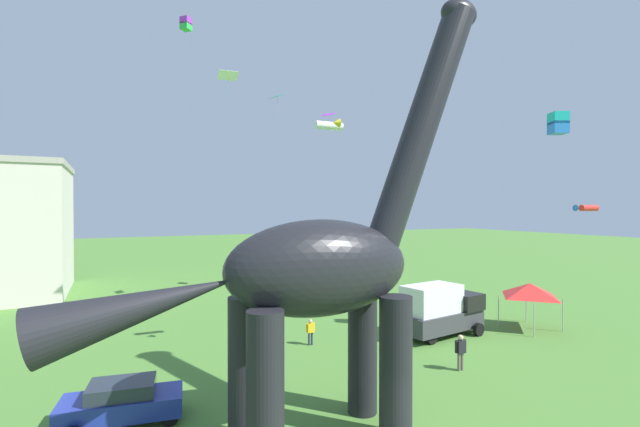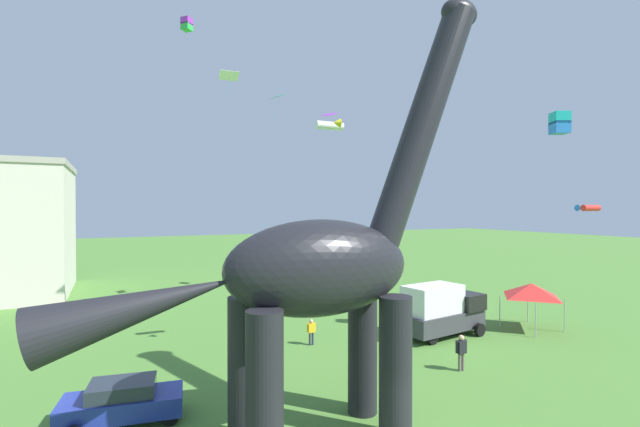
# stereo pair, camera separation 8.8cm
# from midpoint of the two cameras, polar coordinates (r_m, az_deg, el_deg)

# --- Properties ---
(dinosaur_sculpture) EXTENTS (15.54, 3.29, 16.24)m
(dinosaur_sculpture) POSITION_cam_midpoint_polar(r_m,az_deg,el_deg) (14.77, -0.39, -7.17)
(dinosaur_sculpture) COLOR black
(dinosaur_sculpture) RESTS_ON ground_plane
(parked_sedan_left) EXTENTS (4.42, 2.40, 1.55)m
(parked_sedan_left) POSITION_cam_midpoint_polar(r_m,az_deg,el_deg) (18.72, -24.76, -21.62)
(parked_sedan_left) COLOR navy
(parked_sedan_left) RESTS_ON ground_plane
(parked_box_truck) EXTENTS (5.83, 2.84, 3.20)m
(parked_box_truck) POSITION_cam_midpoint_polar(r_m,az_deg,el_deg) (28.32, 15.48, -12.08)
(parked_box_truck) COLOR #38383D
(parked_box_truck) RESTS_ON ground_plane
(person_far_spectator) EXTENTS (0.38, 0.17, 1.01)m
(person_far_spectator) POSITION_cam_midpoint_polar(r_m,az_deg,el_deg) (24.80, -5.57, -16.39)
(person_far_spectator) COLOR black
(person_far_spectator) RESTS_ON ground_plane
(person_vendor_side) EXTENTS (0.65, 0.29, 1.75)m
(person_vendor_side) POSITION_cam_midpoint_polar(r_m,az_deg,el_deg) (23.03, 17.92, -16.62)
(person_vendor_side) COLOR #6B6056
(person_vendor_side) RESTS_ON ground_plane
(person_watching_child) EXTENTS (0.56, 0.25, 1.49)m
(person_watching_child) POSITION_cam_midpoint_polar(r_m,az_deg,el_deg) (25.81, -1.36, -15.03)
(person_watching_child) COLOR #2D3347
(person_watching_child) RESTS_ON ground_plane
(festival_canopy_tent) EXTENTS (3.15, 3.15, 3.00)m
(festival_canopy_tent) POSITION_cam_midpoint_polar(r_m,az_deg,el_deg) (31.78, 25.88, -9.07)
(festival_canopy_tent) COLOR #B2B2B7
(festival_canopy_tent) RESTS_ON ground_plane
(kite_high_left) EXTENTS (1.49, 1.47, 0.19)m
(kite_high_left) POSITION_cam_midpoint_polar(r_m,az_deg,el_deg) (35.19, 2.58, -3.28)
(kite_high_left) COLOR purple
(kite_trailing) EXTENTS (1.52, 1.29, 0.44)m
(kite_trailing) POSITION_cam_midpoint_polar(r_m,az_deg,el_deg) (23.00, 1.27, 11.57)
(kite_trailing) COLOR white
(kite_near_low) EXTENTS (0.64, 0.64, 0.65)m
(kite_near_low) POSITION_cam_midpoint_polar(r_m,az_deg,el_deg) (25.40, -17.36, 22.75)
(kite_near_low) COLOR purple
(kite_high_right) EXTENTS (1.49, 1.56, 0.41)m
(kite_high_right) POSITION_cam_midpoint_polar(r_m,az_deg,el_deg) (40.28, 1.00, 12.92)
(kite_high_right) COLOR purple
(kite_mid_center) EXTENTS (1.55, 1.32, 0.45)m
(kite_mid_center) POSITION_cam_midpoint_polar(r_m,az_deg,el_deg) (34.99, 31.61, 0.63)
(kite_mid_center) COLOR red
(kite_near_high) EXTENTS (1.37, 1.02, 1.69)m
(kite_near_high) POSITION_cam_midpoint_polar(r_m,az_deg,el_deg) (31.64, -12.12, 17.34)
(kite_near_high) COLOR white
(kite_far_left) EXTENTS (1.17, 1.17, 1.25)m
(kite_far_left) POSITION_cam_midpoint_polar(r_m,az_deg,el_deg) (29.29, 28.82, 10.38)
(kite_far_left) COLOR #19B2B7
(kite_far_right) EXTENTS (1.19, 1.52, 1.78)m
(kite_far_right) POSITION_cam_midpoint_polar(r_m,az_deg,el_deg) (35.76, -5.70, 15.13)
(kite_far_right) COLOR #19B2B7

